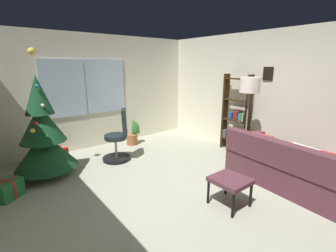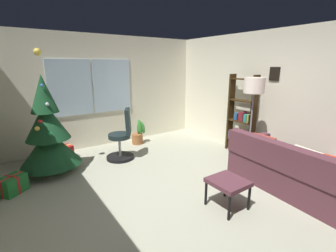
# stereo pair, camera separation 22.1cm
# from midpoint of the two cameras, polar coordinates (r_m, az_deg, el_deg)

# --- Properties ---
(ground_plane) EXTENTS (4.70, 6.12, 0.10)m
(ground_plane) POSITION_cam_midpoint_polar(r_m,az_deg,el_deg) (3.67, 7.00, -17.56)
(ground_plane) COLOR #A0A18C
(wall_back_with_windows) EXTENTS (4.70, 0.12, 2.55)m
(wall_back_with_windows) POSITION_cam_midpoint_polar(r_m,az_deg,el_deg) (5.82, -13.59, 8.14)
(wall_back_with_windows) COLOR beige
(wall_back_with_windows) RESTS_ON ground_plane
(wall_right_with_frames) EXTENTS (0.12, 6.12, 2.55)m
(wall_right_with_frames) POSITION_cam_midpoint_polar(r_m,az_deg,el_deg) (5.09, 28.33, 5.86)
(wall_right_with_frames) COLOR beige
(wall_right_with_frames) RESTS_ON ground_plane
(couch) EXTENTS (1.69, 2.09, 0.80)m
(couch) POSITION_cam_midpoint_polar(r_m,az_deg,el_deg) (4.31, 31.66, -9.64)
(couch) COLOR #512C35
(couch) RESTS_ON ground_plane
(footstool) EXTENTS (0.45, 0.48, 0.40)m
(footstool) POSITION_cam_midpoint_polar(r_m,az_deg,el_deg) (3.39, 16.06, -13.20)
(footstool) COLOR #512C35
(footstool) RESTS_ON ground_plane
(holiday_tree) EXTENTS (1.01, 1.01, 2.15)m
(holiday_tree) POSITION_cam_midpoint_polar(r_m,az_deg,el_deg) (4.58, -25.58, -1.64)
(holiday_tree) COLOR #4C331E
(holiday_tree) RESTS_ON ground_plane
(gift_box_red) EXTENTS (0.40, 0.34, 0.28)m
(gift_box_red) POSITION_cam_midpoint_polar(r_m,az_deg,el_deg) (5.32, -22.75, -5.93)
(gift_box_red) COLOR red
(gift_box_red) RESTS_ON ground_plane
(gift_box_green) EXTENTS (0.43, 0.41, 0.28)m
(gift_box_green) POSITION_cam_midpoint_polar(r_m,az_deg,el_deg) (4.32, -31.99, -11.87)
(gift_box_green) COLOR #1E722D
(gift_box_green) RESTS_ON ground_plane
(office_chair) EXTENTS (0.59, 0.57, 1.04)m
(office_chair) POSITION_cam_midpoint_polar(r_m,az_deg,el_deg) (4.91, -9.67, -3.21)
(office_chair) COLOR black
(office_chair) RESTS_ON ground_plane
(bookshelf) EXTENTS (0.18, 0.64, 1.70)m
(bookshelf) POSITION_cam_midpoint_polar(r_m,az_deg,el_deg) (5.40, 18.32, 1.59)
(bookshelf) COLOR #30200D
(bookshelf) RESTS_ON ground_plane
(floor_lamp) EXTENTS (0.36, 0.36, 1.67)m
(floor_lamp) POSITION_cam_midpoint_polar(r_m,az_deg,el_deg) (4.65, 21.18, 7.70)
(floor_lamp) COLOR slate
(floor_lamp) RESTS_ON ground_plane
(potted_plant) EXTENTS (0.35, 0.26, 0.62)m
(potted_plant) POSITION_cam_midpoint_polar(r_m,az_deg,el_deg) (5.85, -6.02, -2.06)
(potted_plant) COLOR #945A32
(potted_plant) RESTS_ON ground_plane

